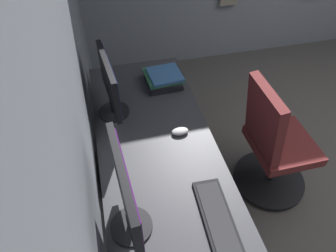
% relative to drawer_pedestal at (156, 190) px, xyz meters
% --- Properties ---
extents(wall_back, '(5.09, 0.10, 2.60)m').
position_rel_drawer_pedestal_xyz_m(wall_back, '(-0.28, 0.39, 0.95)').
color(wall_back, '#8C939E').
rests_on(wall_back, ground).
extents(desk, '(1.91, 0.69, 0.73)m').
position_rel_drawer_pedestal_xyz_m(desk, '(-0.02, -0.03, 0.31)').
color(desk, '#38383D').
rests_on(desk, ground).
extents(drawer_pedestal, '(0.40, 0.51, 0.69)m').
position_rel_drawer_pedestal_xyz_m(drawer_pedestal, '(0.00, 0.00, 0.00)').
color(drawer_pedestal, '#38383D').
rests_on(drawer_pedestal, ground).
extents(monitor_primary, '(0.48, 0.20, 0.46)m').
position_rel_drawer_pedestal_xyz_m(monitor_primary, '(-0.42, 0.19, 0.65)').
color(monitor_primary, black).
rests_on(monitor_primary, desk).
extents(monitor_secondary, '(0.47, 0.20, 0.40)m').
position_rel_drawer_pedestal_xyz_m(monitor_secondary, '(0.40, 0.18, 0.61)').
color(monitor_secondary, black).
rests_on(monitor_secondary, desk).
extents(keyboard_main, '(0.43, 0.16, 0.02)m').
position_rel_drawer_pedestal_xyz_m(keyboard_main, '(-0.47, -0.21, 0.39)').
color(keyboard_main, black).
rests_on(keyboard_main, desk).
extents(mouse_main, '(0.06, 0.10, 0.03)m').
position_rel_drawer_pedestal_xyz_m(mouse_main, '(0.12, -0.18, 0.40)').
color(mouse_main, silver).
rests_on(mouse_main, desk).
extents(book_stack_near, '(0.27, 0.27, 0.10)m').
position_rel_drawer_pedestal_xyz_m(book_stack_near, '(0.62, -0.20, 0.43)').
color(book_stack_near, black).
rests_on(book_stack_near, desk).
extents(office_chair, '(0.56, 0.56, 0.97)m').
position_rel_drawer_pedestal_xyz_m(office_chair, '(0.08, -0.86, 0.11)').
color(office_chair, maroon).
rests_on(office_chair, ground).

